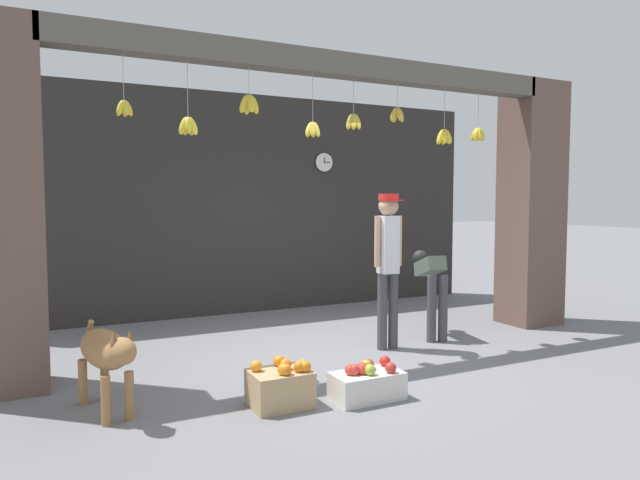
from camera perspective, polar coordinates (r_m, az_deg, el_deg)
The scene contains 11 objects.
ground_plane at distance 6.25m, azimuth 1.68°, elevation -11.50°, with size 60.00×60.00×0.00m, color slate.
shop_back_wall at distance 8.55m, azimuth -7.05°, elevation 3.56°, with size 7.56×0.12×3.22m, color #2D2B28.
shop_pillar_right at distance 8.20m, azimuth 20.36°, elevation 3.33°, with size 0.70×0.60×3.22m, color brown.
storefront_awning at distance 6.29m, azimuth 1.28°, elevation 16.64°, with size 5.66×0.27×0.95m.
dog at distance 4.81m, azimuth -20.57°, elevation -10.47°, with size 0.45×1.06×0.72m.
shopkeeper at distance 6.39m, azimuth 6.82°, elevation -1.68°, with size 0.34×0.29×1.74m.
worker_stooping at distance 7.05m, azimuth 11.07°, elevation -4.11°, with size 0.41×0.78×1.03m.
fruit_crate_oranges at distance 4.78m, azimuth -3.94°, elevation -14.33°, with size 0.48×0.38×0.38m.
fruit_crate_apples at distance 4.94m, azimuth 4.75°, elevation -14.06°, with size 0.60×0.33×0.32m.
water_bottle at distance 5.18m, azimuth -2.09°, elevation -13.54°, with size 0.08×0.08×0.23m.
wall_clock at distance 8.97m, azimuth 0.40°, elevation 7.78°, with size 0.30×0.03×0.30m.
Camera 1 is at (-2.85, -5.31, 1.67)m, focal length 32.00 mm.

